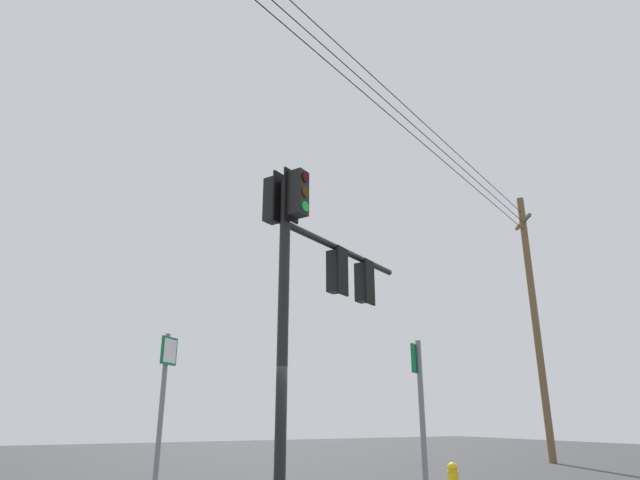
# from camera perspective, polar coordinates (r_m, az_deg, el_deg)

# --- Properties ---
(signal_mast_assembly) EXTENTS (4.24, 2.60, 6.23)m
(signal_mast_assembly) POSITION_cam_1_polar(r_m,az_deg,el_deg) (10.70, -0.79, -3.16)
(signal_mast_assembly) COLOR black
(signal_mast_assembly) RESTS_ON ground
(utility_pole_wooden) EXTENTS (1.02, 1.62, 10.75)m
(utility_pole_wooden) POSITION_cam_1_polar(r_m,az_deg,el_deg) (23.76, 21.89, -7.67)
(utility_pole_wooden) COLOR brown
(utility_pole_wooden) RESTS_ON ground
(route_sign_primary) EXTENTS (0.29, 0.30, 2.81)m
(route_sign_primary) POSITION_cam_1_polar(r_m,az_deg,el_deg) (8.05, -16.45, -17.09)
(route_sign_primary) COLOR slate
(route_sign_primary) RESTS_ON ground
(route_sign_secondary) EXTENTS (0.29, 0.22, 2.62)m
(route_sign_secondary) POSITION_cam_1_polar(r_m,az_deg,el_deg) (7.22, 10.76, -18.61)
(route_sign_secondary) COLOR slate
(route_sign_secondary) RESTS_ON ground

